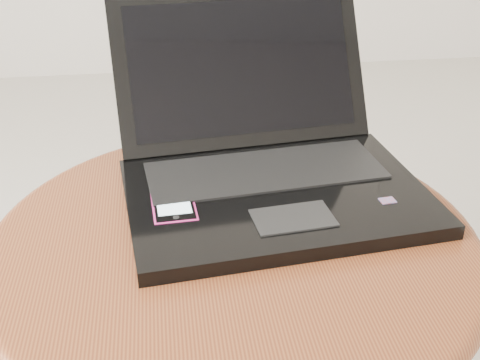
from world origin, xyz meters
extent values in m
cylinder|color=#632C16|center=(-0.10, -0.06, 0.48)|extent=(0.59, 0.59, 0.03)
torus|color=#632C16|center=(-0.10, -0.06, 0.48)|extent=(0.62, 0.62, 0.03)
cube|color=black|center=(-0.03, 0.00, 0.50)|extent=(0.42, 0.31, 0.02)
cube|color=black|center=(-0.04, 0.06, 0.51)|extent=(0.34, 0.15, 0.00)
cube|color=black|center=(-0.02, -0.07, 0.51)|extent=(0.10, 0.07, 0.00)
cube|color=red|center=(0.11, -0.04, 0.51)|extent=(0.02, 0.02, 0.00)
cube|color=black|center=(-0.05, 0.20, 0.61)|extent=(0.39, 0.17, 0.21)
cube|color=black|center=(-0.05, 0.19, 0.62)|extent=(0.35, 0.14, 0.18)
cube|color=black|center=(-0.16, 0.02, 0.50)|extent=(0.09, 0.13, 0.01)
cube|color=#B3105E|center=(-0.18, 0.07, 0.50)|extent=(0.06, 0.02, 0.00)
cube|color=#E93090|center=(-0.17, -0.01, 0.51)|extent=(0.06, 0.10, 0.01)
cube|color=black|center=(-0.17, -0.01, 0.51)|extent=(0.06, 0.10, 0.00)
cube|color=#CAEBF6|center=(-0.17, -0.01, 0.51)|extent=(0.05, 0.07, 0.00)
cylinder|color=black|center=(-0.17, -0.05, 0.51)|extent=(0.01, 0.01, 0.00)
camera|label=1|loc=(-0.17, -0.69, 0.92)|focal=45.95mm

